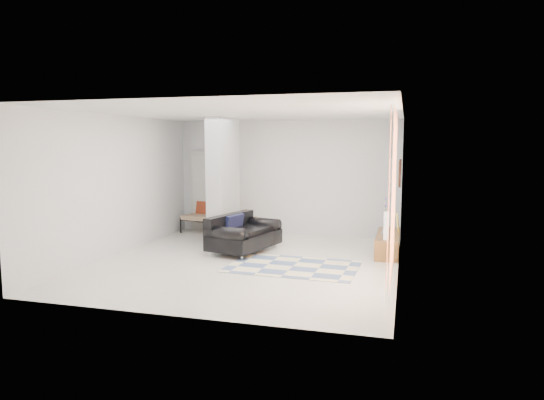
# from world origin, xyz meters

# --- Properties ---
(floor) EXTENTS (6.00, 6.00, 0.00)m
(floor) POSITION_xyz_m (0.00, 0.00, 0.00)
(floor) COLOR silver
(floor) RESTS_ON ground
(ceiling) EXTENTS (6.00, 6.00, 0.00)m
(ceiling) POSITION_xyz_m (0.00, 0.00, 2.80)
(ceiling) COLOR white
(ceiling) RESTS_ON wall_back
(wall_back) EXTENTS (6.00, 0.00, 6.00)m
(wall_back) POSITION_xyz_m (0.00, 3.00, 1.40)
(wall_back) COLOR silver
(wall_back) RESTS_ON ground
(wall_front) EXTENTS (6.00, 0.00, 6.00)m
(wall_front) POSITION_xyz_m (0.00, -3.00, 1.40)
(wall_front) COLOR silver
(wall_front) RESTS_ON ground
(wall_left) EXTENTS (0.00, 6.00, 6.00)m
(wall_left) POSITION_xyz_m (-2.75, 0.00, 1.40)
(wall_left) COLOR silver
(wall_left) RESTS_ON ground
(wall_right) EXTENTS (0.00, 6.00, 6.00)m
(wall_right) POSITION_xyz_m (2.75, 0.00, 1.40)
(wall_right) COLOR silver
(wall_right) RESTS_ON ground
(partition_column) EXTENTS (0.35, 1.20, 2.80)m
(partition_column) POSITION_xyz_m (-1.10, 1.60, 1.40)
(partition_column) COLOR #A7ACAF
(partition_column) RESTS_ON floor
(hallway_door) EXTENTS (0.85, 0.06, 2.04)m
(hallway_door) POSITION_xyz_m (-2.10, 2.96, 1.02)
(hallway_door) COLOR beige
(hallway_door) RESTS_ON floor
(curtain) EXTENTS (0.00, 2.55, 2.55)m
(curtain) POSITION_xyz_m (2.67, -1.15, 1.45)
(curtain) COLOR #FF7843
(curtain) RESTS_ON wall_right
(wall_art) EXTENTS (0.04, 0.45, 0.55)m
(wall_art) POSITION_xyz_m (2.72, 1.50, 1.65)
(wall_art) COLOR #35170E
(wall_art) RESTS_ON wall_right
(media_console) EXTENTS (0.45, 1.66, 0.80)m
(media_console) POSITION_xyz_m (2.52, 1.50, 0.21)
(media_console) COLOR brown
(media_console) RESTS_ON floor
(loveseat) EXTENTS (1.30, 1.78, 0.76)m
(loveseat) POSITION_xyz_m (-0.42, 0.88, 0.35)
(loveseat) COLOR silver
(loveseat) RESTS_ON floor
(daybed) EXTENTS (1.93, 1.10, 0.77)m
(daybed) POSITION_xyz_m (-1.65, 2.63, 0.41)
(daybed) COLOR black
(daybed) RESTS_ON floor
(area_rug) EXTENTS (2.38, 1.64, 0.01)m
(area_rug) POSITION_xyz_m (0.90, -0.11, 0.01)
(area_rug) COLOR beige
(area_rug) RESTS_ON floor
(cylinder_lamp) EXTENTS (0.10, 0.10, 0.54)m
(cylinder_lamp) POSITION_xyz_m (2.50, 0.88, 0.67)
(cylinder_lamp) COLOR beige
(cylinder_lamp) RESTS_ON media_console
(bronze_figurine) EXTENTS (0.13, 0.13, 0.25)m
(bronze_figurine) POSITION_xyz_m (2.47, 1.92, 0.52)
(bronze_figurine) COLOR #302215
(bronze_figurine) RESTS_ON media_console
(vase) EXTENTS (0.18, 0.18, 0.18)m
(vase) POSITION_xyz_m (2.47, 1.23, 0.49)
(vase) COLOR silver
(vase) RESTS_ON media_console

